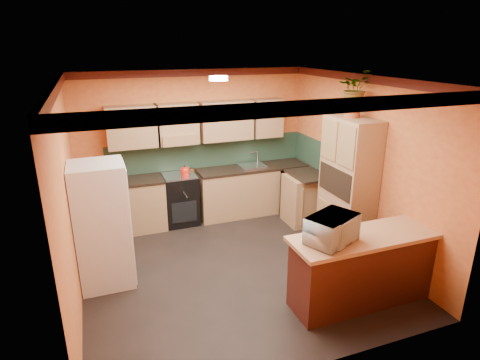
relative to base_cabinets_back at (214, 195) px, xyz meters
name	(u,v)px	position (x,y,z in m)	size (l,w,h in m)	color
room_shell	(228,123)	(-0.22, -1.52, 1.65)	(4.24, 4.24, 2.72)	black
base_cabinets_back	(214,195)	(0.00, 0.00, 0.00)	(3.65, 0.60, 0.88)	#A38556
countertop_back	(213,172)	(0.00, 0.00, 0.46)	(3.65, 0.62, 0.04)	black
stove	(180,199)	(-0.62, 0.00, 0.02)	(0.58, 0.58, 0.91)	black
kettle	(185,171)	(-0.52, -0.05, 0.56)	(0.17, 0.17, 0.18)	red
sink	(252,166)	(0.78, 0.00, 0.50)	(0.48, 0.40, 0.03)	silver
base_cabinets_right	(308,199)	(1.56, -0.76, 0.00)	(0.60, 0.80, 0.88)	#A38556
countertop_right	(309,175)	(1.56, -0.76, 0.46)	(0.62, 0.80, 0.04)	black
fridge	(102,225)	(-1.99, -1.54, 0.41)	(0.68, 0.66, 1.70)	silver
pantry	(348,186)	(1.61, -1.84, 0.61)	(0.48, 0.90, 2.10)	#A38556
fern_pot	(352,112)	(1.61, -1.79, 1.74)	(0.22, 0.22, 0.16)	#A04826
fern	(355,88)	(1.61, -1.79, 2.08)	(0.47, 0.40, 0.52)	#A38556
breakfast_bar	(362,270)	(0.98, -3.13, 0.00)	(1.80, 0.55, 0.88)	#441F10
bar_top	(366,237)	(0.98, -3.13, 0.47)	(1.90, 0.65, 0.05)	tan
microwave	(332,229)	(0.49, -3.13, 0.66)	(0.60, 0.40, 0.33)	silver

